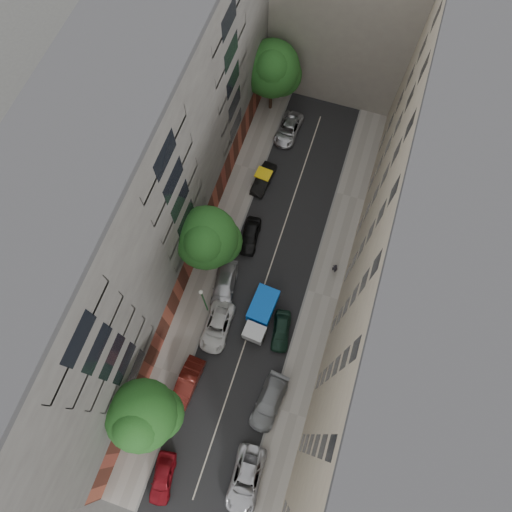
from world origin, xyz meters
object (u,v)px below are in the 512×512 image
at_px(tree_near, 143,417).
at_px(pedestrian, 335,268).
at_px(car_left_3, 224,286).
at_px(tree_far, 272,71).
at_px(tarp_truck, 261,314).
at_px(car_left_5, 263,179).
at_px(lamp_post, 203,299).
at_px(car_left_1, 187,382).
at_px(car_right_2, 281,331).
at_px(car_left_6, 288,129).
at_px(car_left_2, 217,327).
at_px(car_left_4, 250,236).
at_px(car_right_0, 246,479).
at_px(tree_mid, 207,240).
at_px(car_right_1, 269,402).
at_px(car_left_0, 163,478).

xyz_separation_m(tree_near, pedestrian, (10.80, 17.62, -4.96)).
relative_size(car_left_3, tree_far, 0.57).
bearing_deg(pedestrian, tarp_truck, 72.57).
height_order(car_left_5, lamp_post, lamp_post).
bearing_deg(car_left_1, car_right_2, 50.50).
bearing_deg(car_left_6, car_right_2, -72.01).
bearing_deg(pedestrian, car_left_2, 66.85).
bearing_deg(pedestrian, car_left_5, -15.80).
height_order(tree_near, pedestrian, tree_near).
distance_m(car_left_4, pedestrian, 8.72).
bearing_deg(lamp_post, car_right_0, -57.41).
xyz_separation_m(tarp_truck, tree_mid, (-5.91, 3.51, 4.75)).
bearing_deg(tree_near, car_right_1, 26.20).
bearing_deg(car_left_4, car_right_0, -77.89).
bearing_deg(tree_far, car_right_0, -75.75).
relative_size(lamp_post, pedestrian, 3.80).
bearing_deg(lamp_post, car_left_0, -84.15).
distance_m(car_right_2, pedestrian, 7.86).
height_order(car_left_1, car_left_4, car_left_1).
height_order(car_left_4, tree_near, tree_near).
relative_size(car_left_4, car_right_0, 0.76).
bearing_deg(tree_near, tree_far, 91.07).
bearing_deg(car_left_1, tree_near, -106.38).
xyz_separation_m(car_right_0, car_right_2, (-0.80, 12.40, -0.08)).
bearing_deg(car_left_2, lamp_post, 135.35).
height_order(car_left_4, car_left_6, car_left_4).
bearing_deg(car_right_1, tarp_truck, 119.01).
relative_size(car_left_4, tree_far, 0.47).
distance_m(tarp_truck, car_right_2, 2.41).
bearing_deg(pedestrian, tree_near, 80.40).
height_order(tarp_truck, car_right_1, tarp_truck).
xyz_separation_m(tree_mid, tree_far, (-0.25, 19.36, -0.28)).
bearing_deg(car_right_1, tree_near, -148.04).
distance_m(car_left_1, car_left_5, 21.27).
relative_size(tree_mid, lamp_post, 1.54).
relative_size(car_left_5, tree_far, 0.47).
bearing_deg(car_left_4, car_left_5, 90.80).
bearing_deg(car_right_0, car_left_6, 97.40).
relative_size(tree_far, pedestrian, 5.69).
distance_m(car_left_4, car_right_2, 9.77).
distance_m(car_left_2, tree_mid, 8.22).
relative_size(car_left_0, car_left_4, 0.99).
bearing_deg(car_right_1, car_left_6, 108.91).
distance_m(car_left_5, car_right_2, 15.78).
bearing_deg(car_right_2, tree_mid, 142.28).
bearing_deg(car_right_2, car_left_6, 94.95).
bearing_deg(car_left_4, tarp_truck, -70.08).
distance_m(tarp_truck, car_left_6, 20.71).
relative_size(car_right_0, tree_far, 0.62).
bearing_deg(lamp_post, tree_mid, 103.38).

